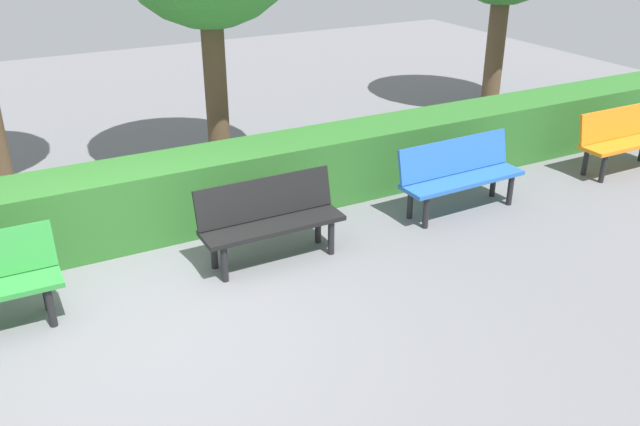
{
  "coord_description": "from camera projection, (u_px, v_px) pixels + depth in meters",
  "views": [
    {
      "loc": [
        1.15,
        5.22,
        3.51
      ],
      "look_at": [
        -1.81,
        -0.3,
        0.55
      ],
      "focal_mm": 38.05,
      "sensor_mm": 36.0,
      "label": 1
    }
  ],
  "objects": [
    {
      "name": "ground_plane",
      "position": [
        160.0,
        320.0,
        6.15
      ],
      "size": [
        24.06,
        24.06,
        0.0
      ],
      "primitive_type": "plane",
      "color": "slate"
    },
    {
      "name": "bench_orange",
      "position": [
        623.0,
        137.0,
        9.3
      ],
      "size": [
        1.45,
        0.45,
        0.86
      ],
      "rotation": [
        0.0,
        0.0,
        -0.0
      ],
      "color": "orange",
      "rests_on": "ground_plane"
    },
    {
      "name": "bench_blue",
      "position": [
        459.0,
        172.0,
        8.11
      ],
      "size": [
        1.62,
        0.51,
        0.86
      ],
      "rotation": [
        0.0,
        0.0,
        0.03
      ],
      "color": "blue",
      "rests_on": "ground_plane"
    },
    {
      "name": "bench_black",
      "position": [
        270.0,
        217.0,
        7.0
      ],
      "size": [
        1.51,
        0.47,
        0.86
      ],
      "rotation": [
        0.0,
        0.0,
        -0.0
      ],
      "color": "black",
      "rests_on": "ground_plane"
    },
    {
      "name": "hedge_row",
      "position": [
        220.0,
        186.0,
        7.89
      ],
      "size": [
        20.06,
        0.78,
        0.84
      ],
      "primitive_type": "cube",
      "color": "#2D6B28",
      "rests_on": "ground_plane"
    }
  ]
}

